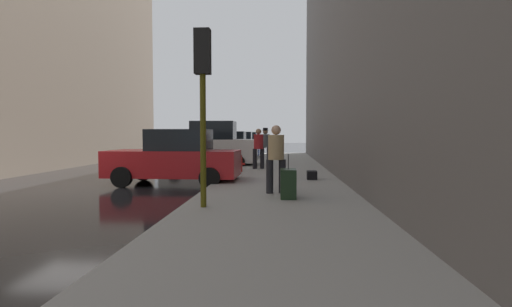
{
  "coord_description": "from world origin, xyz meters",
  "views": [
    {
      "loc": [
        6.08,
        -11.05,
        1.65
      ],
      "look_at": [
        5.15,
        3.83,
        0.91
      ],
      "focal_mm": 28.0,
      "sensor_mm": 36.0,
      "label": 1
    }
  ],
  "objects_px": {
    "parked_white_van": "(211,146)",
    "pedestrian_with_beanie": "(265,144)",
    "traffic_light": "(203,79)",
    "pedestrian_in_red_jacket": "(259,146)",
    "parked_gray_coupe": "(245,142)",
    "duffel_bag": "(312,175)",
    "rolling_suitcase": "(288,184)",
    "parked_red_hatchback": "(175,158)",
    "parked_blue_sedan": "(228,146)",
    "fire_hydrant": "(240,163)",
    "pedestrian_in_tan_coat": "(276,155)",
    "parked_silver_sedan": "(238,144)"
  },
  "relations": [
    {
      "from": "parked_red_hatchback",
      "to": "rolling_suitcase",
      "type": "distance_m",
      "value": 5.04
    },
    {
      "from": "parked_red_hatchback",
      "to": "parked_silver_sedan",
      "type": "xyz_separation_m",
      "value": [
        0.0,
        18.72,
        0.0
      ]
    },
    {
      "from": "pedestrian_in_tan_coat",
      "to": "pedestrian_in_red_jacket",
      "type": "height_order",
      "value": "same"
    },
    {
      "from": "parked_red_hatchback",
      "to": "parked_gray_coupe",
      "type": "bearing_deg",
      "value": 90.0
    },
    {
      "from": "parked_blue_sedan",
      "to": "traffic_light",
      "type": "bearing_deg",
      "value": -84.01
    },
    {
      "from": "pedestrian_with_beanie",
      "to": "parked_gray_coupe",
      "type": "bearing_deg",
      "value": 98.06
    },
    {
      "from": "pedestrian_in_red_jacket",
      "to": "rolling_suitcase",
      "type": "bearing_deg",
      "value": -81.69
    },
    {
      "from": "rolling_suitcase",
      "to": "fire_hydrant",
      "type": "bearing_deg",
      "value": 105.78
    },
    {
      "from": "pedestrian_with_beanie",
      "to": "parked_red_hatchback",
      "type": "bearing_deg",
      "value": -112.91
    },
    {
      "from": "parked_silver_sedan",
      "to": "fire_hydrant",
      "type": "relative_size",
      "value": 6.0
    },
    {
      "from": "fire_hydrant",
      "to": "parked_gray_coupe",
      "type": "bearing_deg",
      "value": 94.6
    },
    {
      "from": "parked_gray_coupe",
      "to": "pedestrian_with_beanie",
      "type": "height_order",
      "value": "pedestrian_with_beanie"
    },
    {
      "from": "traffic_light",
      "to": "pedestrian_with_beanie",
      "type": "relative_size",
      "value": 2.03
    },
    {
      "from": "parked_red_hatchback",
      "to": "parked_white_van",
      "type": "bearing_deg",
      "value": 90.0
    },
    {
      "from": "pedestrian_in_red_jacket",
      "to": "duffel_bag",
      "type": "distance_m",
      "value": 4.4
    },
    {
      "from": "parked_white_van",
      "to": "parked_blue_sedan",
      "type": "height_order",
      "value": "parked_white_van"
    },
    {
      "from": "parked_white_van",
      "to": "pedestrian_in_red_jacket",
      "type": "relative_size",
      "value": 2.69
    },
    {
      "from": "parked_blue_sedan",
      "to": "pedestrian_with_beanie",
      "type": "bearing_deg",
      "value": -67.87
    },
    {
      "from": "parked_gray_coupe",
      "to": "traffic_light",
      "type": "relative_size",
      "value": 1.18
    },
    {
      "from": "duffel_bag",
      "to": "parked_white_van",
      "type": "bearing_deg",
      "value": 125.93
    },
    {
      "from": "parked_blue_sedan",
      "to": "parked_gray_coupe",
      "type": "distance_m",
      "value": 12.34
    },
    {
      "from": "parked_gray_coupe",
      "to": "pedestrian_in_tan_coat",
      "type": "relative_size",
      "value": 2.49
    },
    {
      "from": "parked_red_hatchback",
      "to": "rolling_suitcase",
      "type": "bearing_deg",
      "value": -44.19
    },
    {
      "from": "parked_red_hatchback",
      "to": "parked_white_van",
      "type": "xyz_separation_m",
      "value": [
        -0.0,
        6.53,
        0.18
      ]
    },
    {
      "from": "parked_gray_coupe",
      "to": "fire_hydrant",
      "type": "distance_m",
      "value": 22.49
    },
    {
      "from": "parked_white_van",
      "to": "traffic_light",
      "type": "height_order",
      "value": "traffic_light"
    },
    {
      "from": "parked_red_hatchback",
      "to": "parked_silver_sedan",
      "type": "height_order",
      "value": "same"
    },
    {
      "from": "parked_white_van",
      "to": "parked_silver_sedan",
      "type": "relative_size",
      "value": 1.09
    },
    {
      "from": "pedestrian_with_beanie",
      "to": "parked_silver_sedan",
      "type": "bearing_deg",
      "value": 102.23
    },
    {
      "from": "traffic_light",
      "to": "pedestrian_with_beanie",
      "type": "bearing_deg",
      "value": 85.72
    },
    {
      "from": "pedestrian_in_tan_coat",
      "to": "pedestrian_in_red_jacket",
      "type": "distance_m",
      "value": 7.03
    },
    {
      "from": "traffic_light",
      "to": "pedestrian_in_tan_coat",
      "type": "height_order",
      "value": "traffic_light"
    },
    {
      "from": "parked_white_van",
      "to": "parked_gray_coupe",
      "type": "relative_size",
      "value": 1.08
    },
    {
      "from": "parked_blue_sedan",
      "to": "pedestrian_with_beanie",
      "type": "distance_m",
      "value": 7.13
    },
    {
      "from": "traffic_light",
      "to": "parked_red_hatchback",
      "type": "bearing_deg",
      "value": 111.44
    },
    {
      "from": "pedestrian_in_tan_coat",
      "to": "rolling_suitcase",
      "type": "xyz_separation_m",
      "value": [
        0.29,
        -0.76,
        -0.61
      ]
    },
    {
      "from": "parked_white_van",
      "to": "pedestrian_with_beanie",
      "type": "relative_size",
      "value": 2.59
    },
    {
      "from": "parked_gray_coupe",
      "to": "pedestrian_with_beanie",
      "type": "relative_size",
      "value": 2.4
    },
    {
      "from": "traffic_light",
      "to": "pedestrian_in_red_jacket",
      "type": "relative_size",
      "value": 2.11
    },
    {
      "from": "parked_red_hatchback",
      "to": "parked_gray_coupe",
      "type": "distance_m",
      "value": 25.28
    },
    {
      "from": "parked_white_van",
      "to": "parked_blue_sedan",
      "type": "distance_m",
      "value": 6.42
    },
    {
      "from": "pedestrian_in_red_jacket",
      "to": "parked_gray_coupe",
      "type": "bearing_deg",
      "value": 96.71
    },
    {
      "from": "parked_white_van",
      "to": "duffel_bag",
      "type": "xyz_separation_m",
      "value": [
        4.45,
        -6.14,
        -0.74
      ]
    },
    {
      "from": "parked_gray_coupe",
      "to": "rolling_suitcase",
      "type": "distance_m",
      "value": 29.02
    },
    {
      "from": "parked_silver_sedan",
      "to": "parked_gray_coupe",
      "type": "bearing_deg",
      "value": 90.0
    },
    {
      "from": "parked_gray_coupe",
      "to": "rolling_suitcase",
      "type": "bearing_deg",
      "value": -82.86
    },
    {
      "from": "parked_blue_sedan",
      "to": "pedestrian_in_tan_coat",
      "type": "relative_size",
      "value": 2.47
    },
    {
      "from": "parked_white_van",
      "to": "parked_blue_sedan",
      "type": "bearing_deg",
      "value": 90.0
    },
    {
      "from": "pedestrian_in_tan_coat",
      "to": "pedestrian_in_red_jacket",
      "type": "bearing_deg",
      "value": 96.84
    },
    {
      "from": "parked_red_hatchback",
      "to": "fire_hydrant",
      "type": "height_order",
      "value": "parked_red_hatchback"
    }
  ]
}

